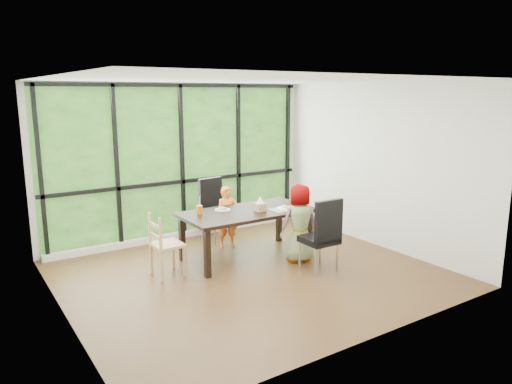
% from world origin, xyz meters
% --- Properties ---
extents(ground, '(5.00, 5.00, 0.00)m').
position_xyz_m(ground, '(0.00, 0.00, 0.00)').
color(ground, black).
rests_on(ground, ground).
extents(back_wall, '(5.00, 0.00, 5.00)m').
position_xyz_m(back_wall, '(0.00, 2.25, 1.35)').
color(back_wall, silver).
rests_on(back_wall, ground).
extents(foliage_backdrop, '(4.80, 0.02, 2.65)m').
position_xyz_m(foliage_backdrop, '(0.00, 2.23, 1.35)').
color(foliage_backdrop, '#204919').
rests_on(foliage_backdrop, back_wall).
extents(window_mullions, '(4.80, 0.06, 2.65)m').
position_xyz_m(window_mullions, '(0.00, 2.19, 1.35)').
color(window_mullions, black).
rests_on(window_mullions, back_wall).
extents(window_sill, '(4.80, 0.12, 0.10)m').
position_xyz_m(window_sill, '(0.00, 2.15, 0.05)').
color(window_sill, silver).
rests_on(window_sill, ground).
extents(dining_table, '(2.11, 1.19, 0.75)m').
position_xyz_m(dining_table, '(0.34, 0.62, 0.38)').
color(dining_table, black).
rests_on(dining_table, ground).
extents(chair_window_leather, '(0.51, 0.51, 1.08)m').
position_xyz_m(chair_window_leather, '(0.38, 1.65, 0.54)').
color(chair_window_leather, black).
rests_on(chair_window_leather, ground).
extents(chair_interior_leather, '(0.47, 0.47, 1.08)m').
position_xyz_m(chair_interior_leather, '(0.90, -0.42, 0.54)').
color(chair_interior_leather, black).
rests_on(chair_interior_leather, ground).
extents(chair_end_beech, '(0.41, 0.43, 0.90)m').
position_xyz_m(chair_end_beech, '(-1.00, 0.60, 0.45)').
color(chair_end_beech, tan).
rests_on(chair_end_beech, ground).
extents(child_toddler, '(0.43, 0.34, 1.03)m').
position_xyz_m(child_toddler, '(0.34, 1.23, 0.52)').
color(child_toddler, orange).
rests_on(child_toddler, ground).
extents(child_older, '(0.66, 0.51, 1.19)m').
position_xyz_m(child_older, '(0.94, 0.05, 0.60)').
color(child_older, slate).
rests_on(child_older, ground).
extents(placemat, '(0.41, 0.30, 0.01)m').
position_xyz_m(placemat, '(0.85, 0.37, 0.75)').
color(placemat, tan).
rests_on(placemat, dining_table).
extents(plate_far, '(0.24, 0.24, 0.02)m').
position_xyz_m(plate_far, '(0.04, 0.85, 0.76)').
color(plate_far, white).
rests_on(plate_far, dining_table).
extents(plate_near, '(0.27, 0.27, 0.02)m').
position_xyz_m(plate_near, '(0.90, 0.39, 0.76)').
color(plate_near, white).
rests_on(plate_near, dining_table).
extents(orange_cup, '(0.09, 0.09, 0.13)m').
position_xyz_m(orange_cup, '(-0.37, 0.83, 0.82)').
color(orange_cup, '#E86604').
rests_on(orange_cup, dining_table).
extents(green_cup, '(0.07, 0.07, 0.11)m').
position_xyz_m(green_cup, '(1.20, 0.32, 0.80)').
color(green_cup, '#59BC38').
rests_on(green_cup, dining_table).
extents(white_mug, '(0.09, 0.09, 0.09)m').
position_xyz_m(white_mug, '(1.29, 0.69, 0.80)').
color(white_mug, white).
rests_on(white_mug, dining_table).
extents(tissue_box, '(0.15, 0.15, 0.12)m').
position_xyz_m(tissue_box, '(0.49, 0.48, 0.81)').
color(tissue_box, tan).
rests_on(tissue_box, dining_table).
extents(crepe_rolls_far, '(0.10, 0.12, 0.04)m').
position_xyz_m(crepe_rolls_far, '(0.04, 0.85, 0.78)').
color(crepe_rolls_far, tan).
rests_on(crepe_rolls_far, plate_far).
extents(crepe_rolls_near, '(0.05, 0.12, 0.04)m').
position_xyz_m(crepe_rolls_near, '(0.90, 0.39, 0.78)').
color(crepe_rolls_near, tan).
rests_on(crepe_rolls_near, plate_near).
extents(straw_white, '(0.01, 0.04, 0.20)m').
position_xyz_m(straw_white, '(-0.37, 0.83, 0.92)').
color(straw_white, white).
rests_on(straw_white, orange_cup).
extents(straw_pink, '(0.01, 0.04, 0.20)m').
position_xyz_m(straw_pink, '(1.20, 0.32, 0.90)').
color(straw_pink, pink).
rests_on(straw_pink, green_cup).
extents(tissue, '(0.12, 0.12, 0.11)m').
position_xyz_m(tissue, '(0.49, 0.48, 0.93)').
color(tissue, white).
rests_on(tissue, tissue_box).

